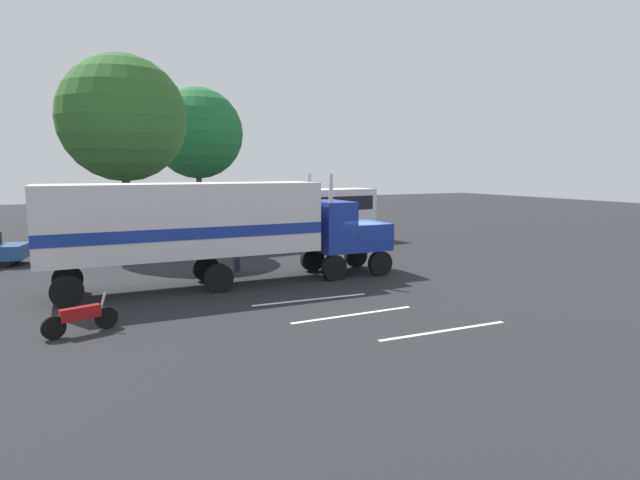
{
  "coord_description": "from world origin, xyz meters",
  "views": [
    {
      "loc": [
        -11.77,
        -19.96,
        4.69
      ],
      "look_at": [
        -1.75,
        0.17,
        1.6
      ],
      "focal_mm": 29.01,
      "sensor_mm": 36.0,
      "label": 1
    }
  ],
  "objects": [
    {
      "name": "lane_stripe_mid",
      "position": [
        -3.56,
        -5.89,
        0.01
      ],
      "size": [
        4.4,
        0.19,
        0.01
      ],
      "primitive_type": "cube",
      "rotation": [
        0.0,
        0.0,
        -0.01
      ],
      "color": "silver",
      "rests_on": "ground_plane"
    },
    {
      "name": "semi_truck",
      "position": [
        -6.45,
        0.27,
        2.52
      ],
      "size": [
        14.23,
        2.95,
        4.5
      ],
      "color": "#193399",
      "rests_on": "ground_plane"
    },
    {
      "name": "tree_center",
      "position": [
        -1.89,
        21.68,
        7.49
      ],
      "size": [
        7.14,
        7.14,
        11.08
      ],
      "color": "brown",
      "rests_on": "ground_plane"
    },
    {
      "name": "tree_left",
      "position": [
        -8.55,
        10.86,
        7.44
      ],
      "size": [
        6.91,
        6.91,
        10.91
      ],
      "color": "brown",
      "rests_on": "ground_plane"
    },
    {
      "name": "person_bystander",
      "position": [
        -4.79,
        2.68,
        0.89
      ],
      "size": [
        0.34,
        0.46,
        1.63
      ],
      "color": "#2D3347",
      "rests_on": "ground_plane"
    },
    {
      "name": "lane_stripe_far",
      "position": [
        -2.02,
        -8.53,
        0.01
      ],
      "size": [
        4.4,
        0.35,
        0.01
      ],
      "primitive_type": "cube",
      "rotation": [
        0.0,
        0.0,
        -0.04
      ],
      "color": "silver",
      "rests_on": "ground_plane"
    },
    {
      "name": "ground_plane",
      "position": [
        0.0,
        0.0,
        0.0
      ],
      "size": [
        120.0,
        120.0,
        0.0
      ],
      "primitive_type": "plane",
      "color": "#232326"
    },
    {
      "name": "motorcycle",
      "position": [
        -11.51,
        -4.07,
        0.48
      ],
      "size": [
        2.05,
        0.69,
        1.12
      ],
      "color": "black",
      "rests_on": "ground_plane"
    },
    {
      "name": "lane_stripe_near",
      "position": [
        -3.95,
        -3.5,
        0.01
      ],
      "size": [
        4.4,
        0.42,
        0.01
      ],
      "primitive_type": "cube",
      "rotation": [
        0.0,
        0.0,
        -0.06
      ],
      "color": "silver",
      "rests_on": "ground_plane"
    },
    {
      "name": "parked_bus",
      "position": [
        1.22,
        9.69,
        2.07
      ],
      "size": [
        11.2,
        3.63,
        3.4
      ],
      "color": "silver",
      "rests_on": "ground_plane"
    }
  ]
}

